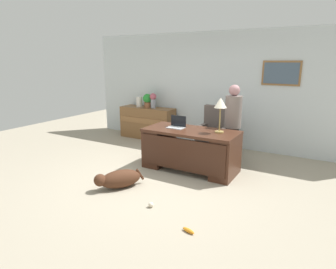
{
  "coord_description": "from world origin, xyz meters",
  "views": [
    {
      "loc": [
        2.48,
        -4.03,
        2.03
      ],
      "look_at": [
        -0.03,
        0.3,
        0.75
      ],
      "focal_mm": 30.93,
      "sensor_mm": 36.0,
      "label": 1
    }
  ],
  "objects_px": {
    "person_standing": "(233,125)",
    "vase_empty": "(139,102)",
    "credenza": "(148,123)",
    "laptop": "(177,125)",
    "armchair": "(214,134)",
    "vase_with_flowers": "(153,100)",
    "dog_toy_ball": "(151,205)",
    "potted_plant": "(147,100)",
    "dog_lying": "(118,179)",
    "desk_lamp": "(220,105)",
    "desk": "(190,149)",
    "dog_toy_bone": "(188,230)"
  },
  "relations": [
    {
      "from": "person_standing",
      "to": "vase_empty",
      "type": "distance_m",
      "value": 2.99
    },
    {
      "from": "person_standing",
      "to": "credenza",
      "type": "bearing_deg",
      "value": 161.5
    },
    {
      "from": "laptop",
      "to": "credenza",
      "type": "bearing_deg",
      "value": 138.68
    },
    {
      "from": "credenza",
      "to": "vase_empty",
      "type": "xyz_separation_m",
      "value": [
        -0.26,
        0.0,
        0.55
      ]
    },
    {
      "from": "armchair",
      "to": "vase_with_flowers",
      "type": "bearing_deg",
      "value": 164.78
    },
    {
      "from": "person_standing",
      "to": "dog_toy_ball",
      "type": "xyz_separation_m",
      "value": [
        -0.41,
        -2.29,
        -0.78
      ]
    },
    {
      "from": "vase_with_flowers",
      "to": "potted_plant",
      "type": "xyz_separation_m",
      "value": [
        -0.18,
        0.0,
        -0.02
      ]
    },
    {
      "from": "vase_empty",
      "to": "dog_toy_ball",
      "type": "height_order",
      "value": "vase_empty"
    },
    {
      "from": "dog_lying",
      "to": "vase_with_flowers",
      "type": "height_order",
      "value": "vase_with_flowers"
    },
    {
      "from": "vase_empty",
      "to": "dog_toy_ball",
      "type": "xyz_separation_m",
      "value": [
        2.45,
        -3.16,
        -0.92
      ]
    },
    {
      "from": "dog_lying",
      "to": "person_standing",
      "type": "bearing_deg",
      "value": 58.59
    },
    {
      "from": "laptop",
      "to": "potted_plant",
      "type": "distance_m",
      "value": 2.26
    },
    {
      "from": "potted_plant",
      "to": "dog_toy_ball",
      "type": "bearing_deg",
      "value": -55.44
    },
    {
      "from": "desk_lamp",
      "to": "vase_with_flowers",
      "type": "height_order",
      "value": "desk_lamp"
    },
    {
      "from": "vase_with_flowers",
      "to": "person_standing",
      "type": "bearing_deg",
      "value": -19.84
    },
    {
      "from": "desk",
      "to": "vase_with_flowers",
      "type": "relative_size",
      "value": 4.54
    },
    {
      "from": "desk",
      "to": "desk_lamp",
      "type": "distance_m",
      "value": 1.01
    },
    {
      "from": "credenza",
      "to": "desk_lamp",
      "type": "distance_m",
      "value": 3.06
    },
    {
      "from": "potted_plant",
      "to": "dog_toy_ball",
      "type": "height_order",
      "value": "potted_plant"
    },
    {
      "from": "dog_lying",
      "to": "armchair",
      "type": "bearing_deg",
      "value": 72.88
    },
    {
      "from": "desk",
      "to": "person_standing",
      "type": "distance_m",
      "value": 0.99
    },
    {
      "from": "desk_lamp",
      "to": "potted_plant",
      "type": "relative_size",
      "value": 1.75
    },
    {
      "from": "armchair",
      "to": "person_standing",
      "type": "height_order",
      "value": "person_standing"
    },
    {
      "from": "armchair",
      "to": "person_standing",
      "type": "distance_m",
      "value": 0.7
    },
    {
      "from": "desk",
      "to": "dog_lying",
      "type": "distance_m",
      "value": 1.49
    },
    {
      "from": "person_standing",
      "to": "vase_empty",
      "type": "relative_size",
      "value": 6.03
    },
    {
      "from": "dog_toy_bone",
      "to": "laptop",
      "type": "bearing_deg",
      "value": 122.05
    },
    {
      "from": "laptop",
      "to": "potted_plant",
      "type": "bearing_deg",
      "value": 138.5
    },
    {
      "from": "vase_empty",
      "to": "dog_lying",
      "type": "bearing_deg",
      "value": -60.55
    },
    {
      "from": "dog_lying",
      "to": "vase_empty",
      "type": "relative_size",
      "value": 2.82
    },
    {
      "from": "armchair",
      "to": "desk_lamp",
      "type": "relative_size",
      "value": 1.72
    },
    {
      "from": "potted_plant",
      "to": "dog_toy_bone",
      "type": "xyz_separation_m",
      "value": [
        2.92,
        -3.45,
        -1.0
      ]
    },
    {
      "from": "desk_lamp",
      "to": "potted_plant",
      "type": "height_order",
      "value": "desk_lamp"
    },
    {
      "from": "armchair",
      "to": "laptop",
      "type": "height_order",
      "value": "armchair"
    },
    {
      "from": "vase_with_flowers",
      "to": "vase_empty",
      "type": "bearing_deg",
      "value": 180.0
    },
    {
      "from": "laptop",
      "to": "vase_with_flowers",
      "type": "bearing_deg",
      "value": 135.37
    },
    {
      "from": "dog_lying",
      "to": "dog_toy_ball",
      "type": "xyz_separation_m",
      "value": [
        0.82,
        -0.28,
        -0.12
      ]
    },
    {
      "from": "desk_lamp",
      "to": "dog_toy_ball",
      "type": "relative_size",
      "value": 8.25
    },
    {
      "from": "potted_plant",
      "to": "vase_with_flowers",
      "type": "bearing_deg",
      "value": 0.0
    },
    {
      "from": "potted_plant",
      "to": "dog_toy_ball",
      "type": "xyz_separation_m",
      "value": [
        2.18,
        -3.16,
        -0.99
      ]
    },
    {
      "from": "desk_lamp",
      "to": "dog_toy_bone",
      "type": "xyz_separation_m",
      "value": [
        0.38,
        -1.99,
        -1.25
      ]
    },
    {
      "from": "person_standing",
      "to": "laptop",
      "type": "height_order",
      "value": "person_standing"
    },
    {
      "from": "armchair",
      "to": "vase_empty",
      "type": "distance_m",
      "value": 2.46
    },
    {
      "from": "vase_empty",
      "to": "potted_plant",
      "type": "xyz_separation_m",
      "value": [
        0.27,
        0.0,
        0.07
      ]
    },
    {
      "from": "dog_toy_ball",
      "to": "dog_lying",
      "type": "bearing_deg",
      "value": 161.16
    },
    {
      "from": "armchair",
      "to": "dog_lying",
      "type": "xyz_separation_m",
      "value": [
        -0.73,
        -2.36,
        -0.33
      ]
    },
    {
      "from": "dog_toy_ball",
      "to": "vase_with_flowers",
      "type": "bearing_deg",
      "value": 122.34
    },
    {
      "from": "potted_plant",
      "to": "dog_toy_bone",
      "type": "height_order",
      "value": "potted_plant"
    },
    {
      "from": "credenza",
      "to": "desk",
      "type": "bearing_deg",
      "value": -37.78
    },
    {
      "from": "dog_lying",
      "to": "dog_toy_ball",
      "type": "distance_m",
      "value": 0.87
    }
  ]
}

